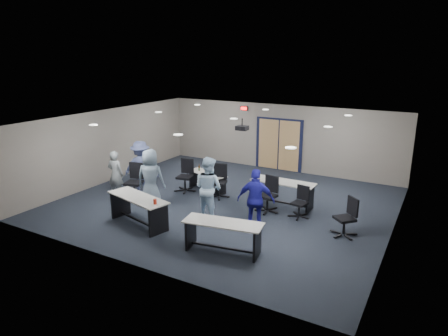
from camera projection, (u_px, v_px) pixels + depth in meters
The scene contains 25 objects.
floor at pixel (226, 203), 12.91m from camera, with size 10.00×10.00×0.00m, color #1B202C.
back_wall at pixel (279, 138), 16.31m from camera, with size 10.00×0.04×2.70m, color gray.
front_wall at pixel (127, 209), 8.77m from camera, with size 10.00×0.04×2.70m, color gray.
left_wall at pixel (109, 145), 14.90m from camera, with size 0.04×9.00×2.70m, color gray.
right_wall at pixel (397, 188), 10.19m from camera, with size 0.04×9.00×2.70m, color gray.
ceiling at pixel (226, 120), 12.17m from camera, with size 10.00×9.00×0.04m, color white.
double_door at pixel (279, 145), 16.37m from camera, with size 2.00×0.07×2.20m.
exit_sign at pixel (244, 108), 16.72m from camera, with size 0.32×0.07×0.18m.
ceiling_projector at pixel (242, 128), 12.53m from camera, with size 0.35×0.32×0.37m.
ceiling_can_lights at pixel (230, 120), 12.39m from camera, with size 6.24×5.74×0.02m, color silver, non-canonical shape.
table_front_left at pixel (138, 206), 11.11m from camera, with size 2.14×1.16×0.96m.
table_front_right at pixel (223, 232), 9.57m from camera, with size 2.00×0.96×0.78m.
table_back_left at pixel (207, 178), 13.99m from camera, with size 1.66×0.99×0.87m.
table_back_right at pixel (283, 189), 12.51m from camera, with size 2.01×0.70×0.81m.
chair_back_a at pixel (185, 176), 13.86m from camera, with size 0.71×0.71×1.13m, color black, non-canonical shape.
chair_back_b at pixel (219, 181), 13.28m from camera, with size 0.70×0.70×1.11m, color black, non-canonical shape.
chair_back_c at pixel (267, 195), 12.05m from camera, with size 0.69×0.69×1.09m, color black, non-canonical shape.
chair_back_d at pixel (299, 202), 11.65m from camera, with size 0.59×0.59×0.93m, color black, non-canonical shape.
chair_loose_left at pixel (134, 181), 13.17m from camera, with size 0.74×0.74×1.17m, color black, non-canonical shape.
chair_loose_right at pixel (345, 217), 10.44m from camera, with size 0.66×0.66×1.04m, color black, non-canonical shape.
person_gray at pixel (116, 174), 13.24m from camera, with size 0.58×0.38×1.58m, color gray.
person_plaid at pixel (151, 178), 12.44m from camera, with size 0.89×0.58×1.83m, color slate.
person_lightblue at pixel (208, 188), 11.53m from camera, with size 0.89×0.69×1.83m, color #C0E2FF.
person_navy at pixel (256, 200), 10.69m from camera, with size 1.01×0.42×1.73m, color navy.
person_back at pixel (141, 167), 13.63m from camera, with size 1.18×0.68×1.82m, color #475281.
Camera 1 is at (5.87, -10.59, 4.62)m, focal length 32.00 mm.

